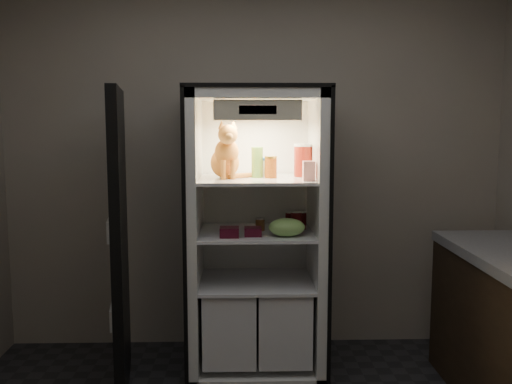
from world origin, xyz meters
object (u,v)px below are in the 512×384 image
(refrigerator, at_px, (256,251))
(berry_box_right, at_px, (253,231))
(soda_can_b, at_px, (302,221))
(mayo_tub, at_px, (265,167))
(condiment_jar, at_px, (260,224))
(pepper_jar, at_px, (304,160))
(berry_box_left, at_px, (229,232))
(tabby_cat, at_px, (226,156))
(cream_carton, at_px, (309,171))
(soda_can_c, at_px, (296,222))
(soda_can_a, at_px, (290,220))
(salsa_jar, at_px, (271,167))
(parmesan_shaker, at_px, (257,162))
(grape_bag, at_px, (287,227))

(refrigerator, xyz_separation_m, berry_box_right, (-0.03, -0.21, 0.18))
(soda_can_b, bearing_deg, mayo_tub, 168.72)
(refrigerator, bearing_deg, condiment_jar, -58.40)
(pepper_jar, relative_size, berry_box_left, 1.82)
(tabby_cat, bearing_deg, condiment_jar, -6.53)
(cream_carton, height_order, soda_can_c, cream_carton)
(pepper_jar, height_order, soda_can_a, pepper_jar)
(mayo_tub, relative_size, condiment_jar, 1.47)
(mayo_tub, xyz_separation_m, salsa_jar, (0.04, -0.11, 0.01))
(cream_carton, bearing_deg, salsa_jar, 140.73)
(parmesan_shaker, distance_m, soda_can_c, 0.46)
(tabby_cat, height_order, mayo_tub, tabby_cat)
(pepper_jar, bearing_deg, cream_carton, -89.36)
(refrigerator, xyz_separation_m, soda_can_b, (0.30, -0.00, 0.21))
(mayo_tub, bearing_deg, refrigerator, -141.88)
(berry_box_left, bearing_deg, grape_bag, 0.63)
(refrigerator, bearing_deg, soda_can_b, -0.67)
(refrigerator, height_order, berry_box_right, refrigerator)
(soda_can_a, relative_size, berry_box_left, 0.93)
(pepper_jar, height_order, grape_bag, pepper_jar)
(refrigerator, distance_m, berry_box_right, 0.27)
(parmesan_shaker, height_order, salsa_jar, parmesan_shaker)
(salsa_jar, bearing_deg, soda_can_b, 16.09)
(soda_can_b, height_order, soda_can_c, soda_can_c)
(tabby_cat, height_order, condiment_jar, tabby_cat)
(pepper_jar, xyz_separation_m, grape_bag, (-0.13, -0.25, -0.40))
(soda_can_b, bearing_deg, berry_box_left, -153.98)
(cream_carton, height_order, grape_bag, cream_carton)
(pepper_jar, bearing_deg, berry_box_right, -146.21)
(cream_carton, distance_m, soda_can_a, 0.46)
(salsa_jar, xyz_separation_m, grape_bag, (0.09, -0.17, -0.36))
(mayo_tub, distance_m, pepper_jar, 0.26)
(tabby_cat, bearing_deg, soda_can_b, -3.47)
(soda_can_a, bearing_deg, parmesan_shaker, -164.50)
(pepper_jar, bearing_deg, soda_can_b, -115.04)
(mayo_tub, distance_m, soda_can_c, 0.43)
(soda_can_c, bearing_deg, berry_box_left, -162.99)
(mayo_tub, distance_m, cream_carton, 0.39)
(tabby_cat, bearing_deg, cream_carton, -29.86)
(soda_can_c, relative_size, condiment_jar, 1.61)
(parmesan_shaker, height_order, condiment_jar, parmesan_shaker)
(berry_box_left, bearing_deg, mayo_tub, 50.69)
(tabby_cat, xyz_separation_m, berry_box_left, (0.02, -0.18, -0.46))
(tabby_cat, relative_size, soda_can_a, 3.40)
(salsa_jar, distance_m, soda_can_b, 0.42)
(soda_can_b, bearing_deg, soda_can_a, 159.49)
(tabby_cat, distance_m, parmesan_shaker, 0.21)
(salsa_jar, height_order, berry_box_left, salsa_jar)
(tabby_cat, xyz_separation_m, salsa_jar, (0.29, -0.01, -0.07))
(tabby_cat, relative_size, berry_box_right, 3.51)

